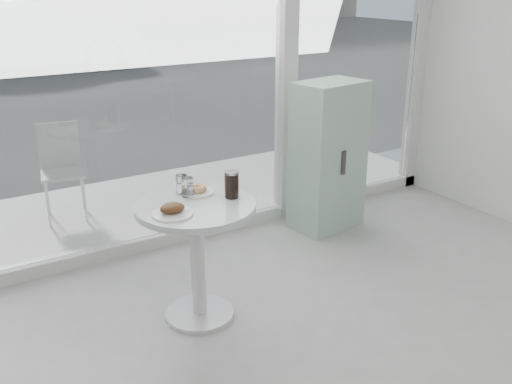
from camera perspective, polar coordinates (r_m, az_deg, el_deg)
storefront at (r=4.41m, az=-6.10°, el=16.45°), size 5.00×0.14×3.00m
main_table at (r=3.48m, az=-5.96°, el=-4.54°), size 0.72×0.72×0.77m
patio_deck at (r=5.48m, az=-9.79°, el=-1.07°), size 5.60×1.60×0.05m
mint_cabinet at (r=4.81m, az=7.19°, el=3.55°), size 0.63×0.46×1.25m
patio_chair at (r=5.19m, az=-18.89°, el=2.59°), size 0.42×0.42×0.82m
car_silver at (r=14.30m, az=-21.22°, el=14.31°), size 4.76×1.89×1.54m
plate_fritter at (r=3.25m, az=-8.31°, el=-1.80°), size 0.24×0.24×0.07m
plate_donut at (r=3.55m, az=-5.88°, el=0.18°), size 0.20×0.20×0.05m
water_tumbler_a at (r=3.50m, az=-6.86°, el=0.38°), size 0.07×0.07×0.12m
water_tumbler_b at (r=3.56m, az=-7.44°, el=0.69°), size 0.07×0.07×0.12m
cola_glass at (r=3.45m, az=-2.45°, el=0.70°), size 0.09×0.09×0.17m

